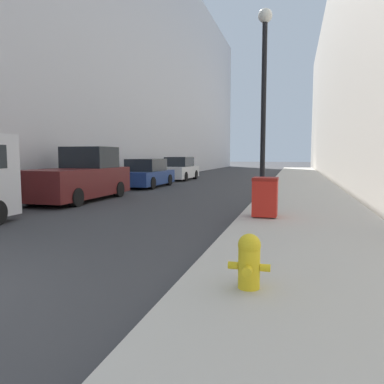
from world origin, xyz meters
TOP-DOWN VIEW (x-y plane):
  - sidewalk_right at (5.60, 18.00)m, footprint 3.51×60.00m
  - building_left_glass at (-10.68, 26.00)m, footprint 12.00×60.00m
  - fire_hydrant at (4.74, 1.89)m, footprint 0.50×0.39m
  - trash_bin at (4.51, 7.25)m, footprint 0.63×0.71m
  - lamppost at (4.17, 10.31)m, footprint 0.46×0.46m
  - pickup_truck at (-2.78, 10.33)m, footprint 2.05×5.11m
  - parked_sedan_near at (-2.64, 16.67)m, footprint 1.90×4.44m
  - parked_sedan_far at (-2.65, 22.83)m, footprint 1.82×4.46m

SIDE VIEW (x-z plane):
  - sidewalk_right at x=5.60m, z-range 0.00..0.16m
  - fire_hydrant at x=4.74m, z-range 0.17..0.83m
  - trash_bin at x=4.51m, z-range 0.17..1.19m
  - parked_sedan_near at x=-2.64m, z-range -0.06..1.48m
  - parked_sedan_far at x=-2.65m, z-range -0.07..1.55m
  - pickup_truck at x=-2.78m, z-range -0.17..1.91m
  - lamppost at x=4.17m, z-range 0.78..7.10m
  - building_left_glass at x=-10.68m, z-range 0.00..18.05m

